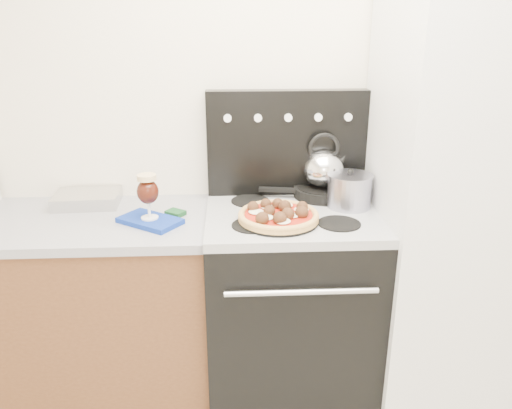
{
  "coord_description": "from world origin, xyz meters",
  "views": [
    {
      "loc": [
        -0.19,
        -0.88,
        1.71
      ],
      "look_at": [
        -0.09,
        1.05,
        1.0
      ],
      "focal_mm": 35.0,
      "sensor_mm": 36.0,
      "label": 1
    }
  ],
  "objects": [
    {
      "name": "stock_pot",
      "position": [
        0.35,
        1.23,
        0.99
      ],
      "size": [
        0.2,
        0.2,
        0.14
      ],
      "primitive_type": "cylinder",
      "rotation": [
        0.0,
        0.0,
        0.01
      ],
      "color": "#A09FB3",
      "rests_on": "cooktop"
    },
    {
      "name": "countertop",
      "position": [
        -1.02,
        1.2,
        0.88
      ],
      "size": [
        1.48,
        0.63,
        0.04
      ],
      "primitive_type": "cube",
      "color": "#9797A3",
      "rests_on": "base_cabinet"
    },
    {
      "name": "foil_sheet",
      "position": [
        -0.87,
        1.38,
        0.93
      ],
      "size": [
        0.31,
        0.23,
        0.06
      ],
      "primitive_type": "cube",
      "rotation": [
        0.0,
        0.0,
        0.05
      ],
      "color": "silver",
      "rests_on": "countertop"
    },
    {
      "name": "fridge",
      "position": [
        0.78,
        1.15,
        0.95
      ],
      "size": [
        0.64,
        0.68,
        1.9
      ],
      "primitive_type": "cube",
      "color": "silver",
      "rests_on": "ground"
    },
    {
      "name": "backguard",
      "position": [
        0.08,
        1.45,
        1.17
      ],
      "size": [
        0.76,
        0.08,
        0.5
      ],
      "primitive_type": "cube",
      "color": "black",
      "rests_on": "cooktop"
    },
    {
      "name": "tea_kettle",
      "position": [
        0.25,
        1.38,
        1.08
      ],
      "size": [
        0.24,
        0.24,
        0.22
      ],
      "primitive_type": null,
      "rotation": [
        0.0,
        0.0,
        -0.2
      ],
      "color": "silver",
      "rests_on": "skillet"
    },
    {
      "name": "beer_glass",
      "position": [
        -0.54,
        1.13,
        1.02
      ],
      "size": [
        0.1,
        0.1,
        0.2
      ],
      "primitive_type": null,
      "rotation": [
        0.0,
        0.0,
        0.11
      ],
      "color": "#320F08",
      "rests_on": "oven_mitt"
    },
    {
      "name": "cooktop",
      "position": [
        0.08,
        1.18,
        0.9
      ],
      "size": [
        0.76,
        0.65,
        0.04
      ],
      "primitive_type": "cube",
      "color": "#ADADB2",
      "rests_on": "stove_body"
    },
    {
      "name": "room_shell",
      "position": [
        0.0,
        0.29,
        1.25
      ],
      "size": [
        3.52,
        3.01,
        2.52
      ],
      "color": "#B9B2A7",
      "rests_on": "ground"
    },
    {
      "name": "base_cabinet",
      "position": [
        -1.02,
        1.2,
        0.43
      ],
      "size": [
        1.45,
        0.6,
        0.86
      ],
      "primitive_type": "cube",
      "color": "brown",
      "rests_on": "ground"
    },
    {
      "name": "stove_body",
      "position": [
        0.08,
        1.18,
        0.44
      ],
      "size": [
        0.76,
        0.65,
        0.88
      ],
      "primitive_type": "cube",
      "color": "black",
      "rests_on": "ground"
    },
    {
      "name": "skillet",
      "position": [
        0.25,
        1.38,
        0.94
      ],
      "size": [
        0.31,
        0.31,
        0.05
      ],
      "primitive_type": "cylinder",
      "rotation": [
        0.0,
        0.0,
        -0.16
      ],
      "color": "black",
      "rests_on": "cooktop"
    },
    {
      "name": "oven_mitt",
      "position": [
        -0.54,
        1.13,
        0.91
      ],
      "size": [
        0.3,
        0.28,
        0.02
      ],
      "primitive_type": "cube",
      "rotation": [
        0.0,
        0.0,
        -0.61
      ],
      "color": "#112E97",
      "rests_on": "countertop"
    },
    {
      "name": "pizza",
      "position": [
        0.01,
        1.07,
        0.95
      ],
      "size": [
        0.41,
        0.41,
        0.05
      ],
      "primitive_type": null,
      "rotation": [
        0.0,
        0.0,
        0.22
      ],
      "color": "#E79E60",
      "rests_on": "pizza_pan"
    },
    {
      "name": "pizza_pan",
      "position": [
        0.01,
        1.07,
        0.93
      ],
      "size": [
        0.43,
        0.43,
        0.01
      ],
      "primitive_type": "cylinder",
      "rotation": [
        0.0,
        0.0,
        0.31
      ],
      "color": "black",
      "rests_on": "cooktop"
    }
  ]
}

